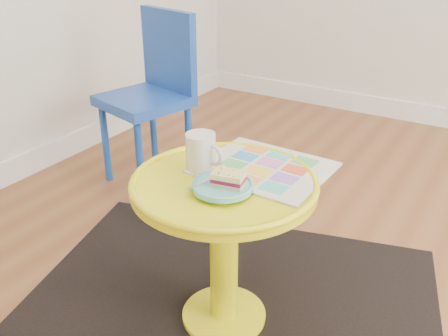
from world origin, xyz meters
The scene contains 9 objects.
room_walls centered at (-0.99, 0.99, 0.06)m, with size 4.00×4.00×4.00m.
rug centered at (-0.65, -0.10, 0.00)m, with size 1.30×1.10×0.01m, color black.
side_table centered at (-0.65, -0.10, 0.35)m, with size 0.51×0.51×0.48m.
chair centered at (-1.44, 0.57, 0.45)m, with size 0.42×0.42×0.78m.
newspaper centered at (-0.60, 0.02, 0.49)m, with size 0.35×0.30×0.01m, color silver.
mug centered at (-0.74, -0.08, 0.54)m, with size 0.12×0.08×0.11m.
plate centered at (-0.62, -0.16, 0.50)m, with size 0.16×0.16×0.02m.
cake_slice centered at (-0.61, -0.15, 0.53)m, with size 0.09×0.07×0.04m.
fork centered at (-0.66, -0.15, 0.51)m, with size 0.05×0.14×0.00m.
Camera 1 is at (-0.03, -1.12, 1.11)m, focal length 40.00 mm.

